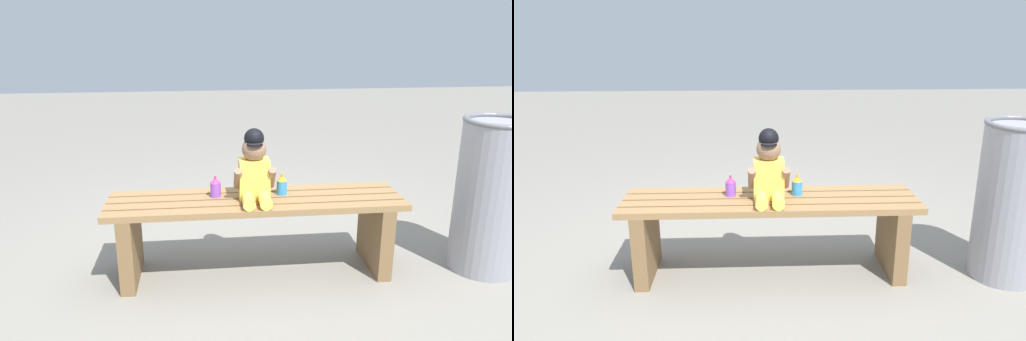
% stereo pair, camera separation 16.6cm
% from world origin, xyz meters
% --- Properties ---
extents(ground_plane, '(16.00, 16.00, 0.00)m').
position_xyz_m(ground_plane, '(0.00, 0.00, 0.00)').
color(ground_plane, gray).
extents(park_bench, '(1.68, 0.41, 0.47)m').
position_xyz_m(park_bench, '(0.00, 0.00, 0.32)').
color(park_bench, olive).
rests_on(park_bench, ground_plane).
extents(child_figure, '(0.23, 0.27, 0.40)m').
position_xyz_m(child_figure, '(-0.01, -0.02, 0.64)').
color(child_figure, '#F2C64C').
rests_on(child_figure, park_bench).
extents(sippy_cup_left, '(0.06, 0.06, 0.12)m').
position_xyz_m(sippy_cup_left, '(-0.23, 0.05, 0.52)').
color(sippy_cup_left, '#8C4CCC').
rests_on(sippy_cup_left, park_bench).
extents(sippy_cup_right, '(0.06, 0.06, 0.12)m').
position_xyz_m(sippy_cup_right, '(0.16, 0.05, 0.52)').
color(sippy_cup_right, '#338CE5').
rests_on(sippy_cup_right, park_bench).
extents(trash_bin, '(0.40, 0.40, 0.92)m').
position_xyz_m(trash_bin, '(1.36, -0.09, 0.46)').
color(trash_bin, gray).
rests_on(trash_bin, ground_plane).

